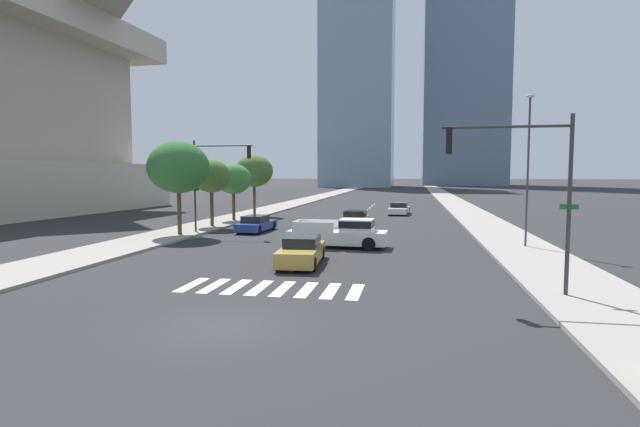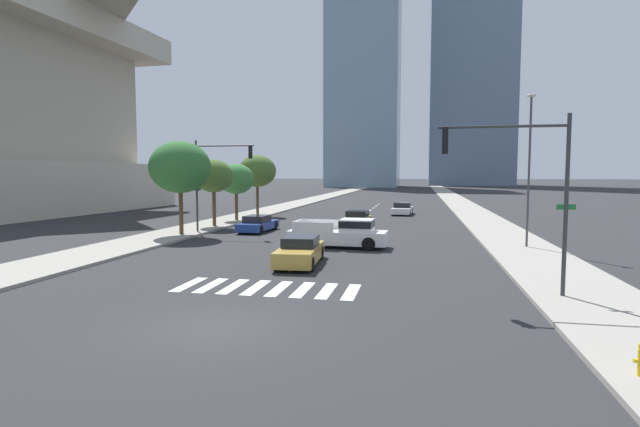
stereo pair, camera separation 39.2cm
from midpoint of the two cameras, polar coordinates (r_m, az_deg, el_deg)
name	(u,v)px [view 1 (the left image)]	position (r m, az deg, el deg)	size (l,w,h in m)	color
ground_plane	(223,327)	(14.36, -11.88, -12.72)	(800.00, 800.00, 0.00)	#28282B
sidewalk_east	(485,224)	(43.27, 18.32, -1.16)	(4.00, 260.00, 0.15)	gray
sidewalk_west	(230,219)	(45.92, -10.58, -0.68)	(4.00, 260.00, 0.15)	gray
crosswalk_near	(271,288)	(18.68, -6.28, -8.56)	(6.75, 2.49, 0.01)	silver
lane_divider_center	(355,220)	(45.91, 3.85, -0.71)	(0.14, 50.00, 0.01)	silver
pickup_truck	(342,234)	(28.48, 2.20, -2.33)	(5.74, 2.15, 1.67)	silver
sedan_blue_0	(256,224)	(36.61, -7.68, -1.22)	(1.95, 4.62, 1.21)	navy
sedan_white_1	(399,209)	(52.23, 8.90, 0.52)	(2.17, 4.72, 1.25)	silver
sedan_gold_2	(302,251)	(23.27, -2.63, -4.40)	(2.00, 4.71, 1.31)	#B28E38
sedan_gold_3	(355,219)	(40.03, 3.78, -0.65)	(2.07, 4.35, 1.27)	#B28E38
traffic_signal_near	(522,172)	(18.05, 21.72, 4.46)	(4.51, 0.28, 6.09)	#333335
traffic_signal_far	(215,170)	(35.49, -12.37, 4.97)	(4.58, 0.28, 6.45)	#333335
street_lamp_east	(528,160)	(30.06, 22.56, 5.71)	(0.50, 0.24, 8.50)	#3F3F42
street_tree_nearest	(178,167)	(34.79, -16.35, 5.14)	(4.13, 4.13, 6.30)	#4C3823
street_tree_second	(211,176)	(39.83, -12.72, 4.22)	(3.06, 3.06, 5.22)	#4C3823
street_tree_third	(233,179)	(44.36, -10.22, 3.93)	(3.15, 3.15, 4.99)	#4C3823
street_tree_fourth	(254,171)	(49.90, -7.84, 4.87)	(3.76, 3.76, 5.98)	#4C3823
office_tower_left_skyline	(359,69)	(166.95, 4.42, 16.33)	(22.40, 25.50, 77.43)	#7A93A8
office_tower_center_skyline	(465,19)	(199.48, 16.39, 20.78)	(29.19, 26.78, 132.00)	slate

